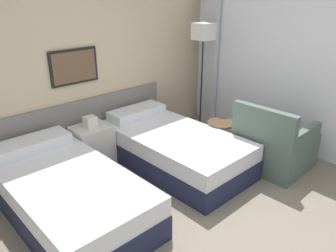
# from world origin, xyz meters

# --- Properties ---
(ground_plane) EXTENTS (16.00, 16.00, 0.00)m
(ground_plane) POSITION_xyz_m (0.00, 0.00, 0.00)
(ground_plane) COLOR slate
(wall_headboard) EXTENTS (10.00, 0.10, 2.70)m
(wall_headboard) POSITION_xyz_m (-0.01, 2.19, 1.30)
(wall_headboard) COLOR #C6B28E
(wall_headboard) RESTS_ON ground_plane
(wall_window) EXTENTS (0.21, 4.66, 2.70)m
(wall_window) POSITION_xyz_m (2.16, -0.06, 1.34)
(wall_window) COLOR white
(wall_window) RESTS_ON ground_plane
(bed_near_door) EXTENTS (1.03, 2.00, 0.60)m
(bed_near_door) POSITION_xyz_m (-0.98, 1.14, 0.25)
(bed_near_door) COLOR #1E233D
(bed_near_door) RESTS_ON ground_plane
(bed_near_window) EXTENTS (1.03, 2.00, 0.60)m
(bed_near_window) POSITION_xyz_m (0.53, 1.14, 0.25)
(bed_near_window) COLOR #1E233D
(bed_near_window) RESTS_ON ground_plane
(nightstand) EXTENTS (0.47, 0.42, 0.67)m
(nightstand) POSITION_xyz_m (-0.22, 1.87, 0.28)
(nightstand) COLOR beige
(nightstand) RESTS_ON ground_plane
(floor_lamp) EXTENTS (0.27, 0.27, 1.71)m
(floor_lamp) POSITION_xyz_m (1.67, 1.66, 1.47)
(floor_lamp) COLOR black
(floor_lamp) RESTS_ON ground_plane
(side_table) EXTENTS (0.39, 0.39, 0.49)m
(side_table) POSITION_xyz_m (1.21, 0.88, 0.34)
(side_table) COLOR brown
(side_table) RESTS_ON ground_plane
(armchair) EXTENTS (0.81, 0.83, 0.89)m
(armchair) POSITION_xyz_m (1.45, 0.21, 0.29)
(armchair) COLOR #4C6056
(armchair) RESTS_ON ground_plane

